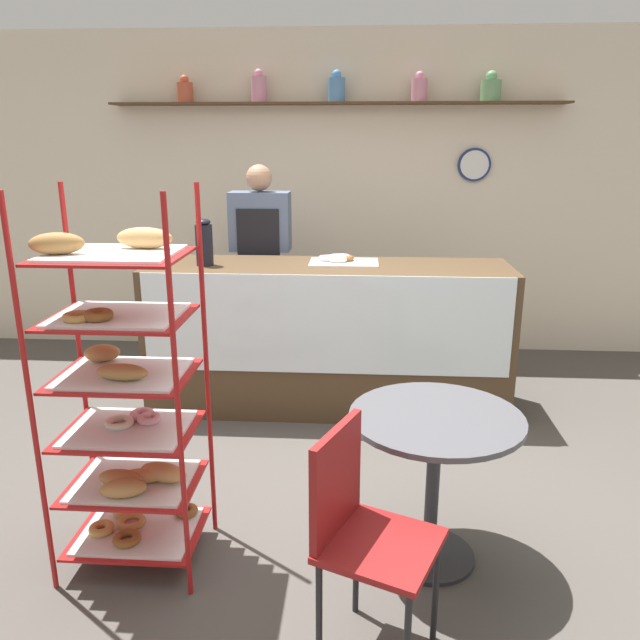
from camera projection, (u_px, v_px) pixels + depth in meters
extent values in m
plane|color=#4C4742|center=(315.00, 499.00, 3.30)|extent=(14.00, 14.00, 0.00)
cube|color=beige|center=(336.00, 196.00, 5.39)|extent=(10.00, 0.06, 2.70)
cube|color=#4C331E|center=(336.00, 103.00, 5.04)|extent=(3.69, 0.24, 0.02)
cylinder|color=#B24C33|center=(185.00, 93.00, 5.09)|extent=(0.13, 0.13, 0.16)
sphere|color=#B24C33|center=(184.00, 79.00, 5.06)|extent=(0.07, 0.07, 0.07)
cylinder|color=#CC7F99|center=(259.00, 89.00, 5.04)|extent=(0.13, 0.13, 0.20)
sphere|color=#CC7F99|center=(259.00, 73.00, 5.01)|extent=(0.07, 0.07, 0.07)
cylinder|color=#4C7FB2|center=(337.00, 90.00, 5.01)|extent=(0.14, 0.14, 0.19)
sphere|color=#4C7FB2|center=(337.00, 74.00, 4.97)|extent=(0.08, 0.08, 0.08)
cylinder|color=#CC7F99|center=(419.00, 90.00, 4.97)|extent=(0.13, 0.13, 0.17)
sphere|color=#CC7F99|center=(420.00, 76.00, 4.94)|extent=(0.07, 0.07, 0.07)
cylinder|color=#669966|center=(491.00, 91.00, 4.93)|extent=(0.16, 0.16, 0.16)
sphere|color=#669966|center=(492.00, 76.00, 4.90)|extent=(0.09, 0.09, 0.09)
cylinder|color=navy|center=(474.00, 165.00, 5.20)|extent=(0.27, 0.03, 0.27)
cylinder|color=white|center=(475.00, 165.00, 5.18)|extent=(0.23, 0.00, 0.23)
cube|color=#4C3823|center=(328.00, 337.00, 4.34)|extent=(2.46, 0.65, 1.02)
cube|color=silver|center=(325.00, 325.00, 3.97)|extent=(2.36, 0.01, 0.65)
cylinder|color=#A51919|center=(31.00, 407.00, 2.42)|extent=(0.02, 0.02, 1.66)
cylinder|color=#A51919|center=(178.00, 412.00, 2.39)|extent=(0.02, 0.02, 1.66)
cylinder|color=#A51919|center=(81.00, 366.00, 2.86)|extent=(0.02, 0.02, 1.66)
cylinder|color=#A51919|center=(207.00, 369.00, 2.82)|extent=(0.02, 0.02, 1.66)
cube|color=#A51919|center=(139.00, 533.00, 2.82)|extent=(0.56, 0.43, 0.01)
cube|color=white|center=(139.00, 530.00, 2.82)|extent=(0.50, 0.39, 0.01)
torus|color=tan|center=(126.00, 509.00, 2.93)|extent=(0.12, 0.12, 0.04)
torus|color=tan|center=(132.00, 522.00, 2.85)|extent=(0.13, 0.13, 0.03)
torus|color=tan|center=(101.00, 528.00, 2.79)|extent=(0.11, 0.11, 0.04)
torus|color=brown|center=(127.00, 538.00, 2.72)|extent=(0.12, 0.12, 0.04)
torus|color=brown|center=(187.00, 511.00, 2.92)|extent=(0.11, 0.11, 0.04)
cube|color=#A51919|center=(135.00, 483.00, 2.75)|extent=(0.56, 0.43, 0.01)
cube|color=white|center=(134.00, 481.00, 2.75)|extent=(0.50, 0.39, 0.01)
ellipsoid|color=tan|center=(142.00, 476.00, 2.72)|extent=(0.21, 0.11, 0.06)
ellipsoid|color=#B27F47|center=(121.00, 478.00, 2.69)|extent=(0.21, 0.12, 0.07)
ellipsoid|color=#B27F47|center=(123.00, 488.00, 2.61)|extent=(0.21, 0.13, 0.08)
ellipsoid|color=tan|center=(164.00, 472.00, 2.73)|extent=(0.24, 0.16, 0.08)
cube|color=#A51919|center=(130.00, 431.00, 2.68)|extent=(0.56, 0.43, 0.01)
cube|color=white|center=(129.00, 428.00, 2.67)|extent=(0.50, 0.39, 0.01)
torus|color=#EAB2C1|center=(142.00, 414.00, 2.76)|extent=(0.11, 0.11, 0.03)
torus|color=#EAB2C1|center=(149.00, 419.00, 2.72)|extent=(0.11, 0.11, 0.03)
torus|color=silver|center=(119.00, 423.00, 2.68)|extent=(0.12, 0.12, 0.03)
cube|color=#A51919|center=(124.00, 376.00, 2.61)|extent=(0.56, 0.43, 0.01)
cube|color=white|center=(124.00, 373.00, 2.60)|extent=(0.50, 0.39, 0.01)
ellipsoid|color=#B27F47|center=(102.00, 353.00, 2.72)|extent=(0.17, 0.13, 0.07)
ellipsoid|color=#B27F47|center=(122.00, 372.00, 2.51)|extent=(0.22, 0.11, 0.07)
cube|color=#A51919|center=(119.00, 318.00, 2.54)|extent=(0.56, 0.43, 0.01)
cube|color=white|center=(119.00, 315.00, 2.53)|extent=(0.50, 0.39, 0.01)
torus|color=tan|center=(78.00, 317.00, 2.43)|extent=(0.12, 0.12, 0.03)
torus|color=brown|center=(98.00, 315.00, 2.44)|extent=(0.12, 0.12, 0.04)
cube|color=#A51919|center=(113.00, 256.00, 2.46)|extent=(0.56, 0.43, 0.01)
cube|color=white|center=(113.00, 253.00, 2.46)|extent=(0.50, 0.39, 0.01)
ellipsoid|color=tan|center=(145.00, 238.00, 2.52)|extent=(0.24, 0.09, 0.09)
ellipsoid|color=olive|center=(57.00, 244.00, 2.39)|extent=(0.22, 0.13, 0.09)
cube|color=#282833|center=(263.00, 314.00, 4.89)|extent=(0.27, 0.19, 1.02)
cube|color=slate|center=(260.00, 221.00, 4.68)|extent=(0.45, 0.22, 0.44)
cube|color=black|center=(258.00, 234.00, 4.60)|extent=(0.32, 0.01, 0.37)
sphere|color=tan|center=(259.00, 178.00, 4.59)|extent=(0.19, 0.19, 0.19)
cylinder|color=#262628|center=(429.00, 555.00, 2.84)|extent=(0.41, 0.41, 0.02)
cylinder|color=#333338|center=(432.00, 489.00, 2.75)|extent=(0.06, 0.06, 0.66)
cylinder|color=#4C4C51|center=(436.00, 418.00, 2.65)|extent=(0.75, 0.75, 0.02)
cylinder|color=black|center=(436.00, 589.00, 2.32)|extent=(0.02, 0.02, 0.45)
cylinder|color=black|center=(319.00, 617.00, 2.18)|extent=(0.02, 0.02, 0.45)
cylinder|color=black|center=(356.00, 563.00, 2.46)|extent=(0.02, 0.02, 0.45)
cube|color=maroon|center=(381.00, 546.00, 2.18)|extent=(0.50, 0.50, 0.03)
cube|color=maroon|center=(336.00, 480.00, 2.20)|extent=(0.17, 0.34, 0.40)
cylinder|color=black|center=(204.00, 245.00, 4.14)|extent=(0.11, 0.11, 0.27)
ellipsoid|color=black|center=(203.00, 222.00, 4.10)|extent=(0.10, 0.10, 0.05)
cube|color=white|center=(344.00, 262.00, 4.24)|extent=(0.46, 0.30, 0.01)
torus|color=brown|center=(345.00, 258.00, 4.27)|extent=(0.12, 0.12, 0.03)
torus|color=silver|center=(338.00, 259.00, 4.23)|extent=(0.13, 0.13, 0.04)
torus|color=#EAB2C1|center=(337.00, 257.00, 4.28)|extent=(0.12, 0.12, 0.04)
torus|color=brown|center=(340.00, 259.00, 4.24)|extent=(0.11, 0.11, 0.04)
torus|color=#EAB2C1|center=(342.00, 257.00, 4.31)|extent=(0.11, 0.11, 0.04)
torus|color=#EAB2C1|center=(327.00, 258.00, 4.28)|extent=(0.13, 0.13, 0.03)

